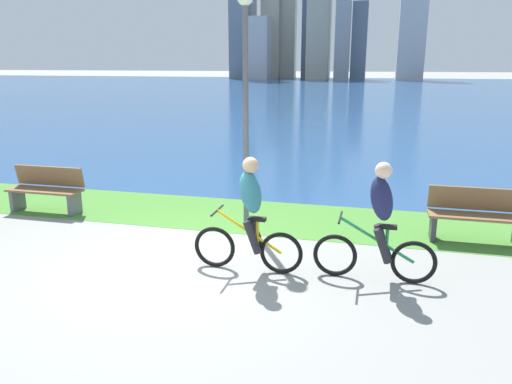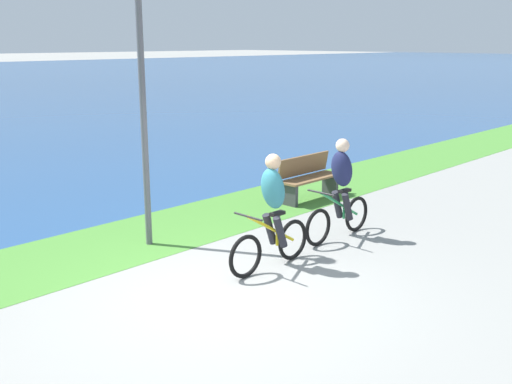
{
  "view_description": "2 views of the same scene",
  "coord_description": "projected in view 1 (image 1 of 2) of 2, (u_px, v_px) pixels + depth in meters",
  "views": [
    {
      "loc": [
        2.79,
        -6.09,
        2.89
      ],
      "look_at": [
        1.05,
        0.87,
        0.98
      ],
      "focal_mm": 34.38,
      "sensor_mm": 36.0,
      "label": 1
    },
    {
      "loc": [
        -4.77,
        -5.22,
        3.15
      ],
      "look_at": [
        0.91,
        0.3,
        1.13
      ],
      "focal_mm": 41.84,
      "sensor_mm": 36.0,
      "label": 2
    }
  ],
  "objects": [
    {
      "name": "bay_water_surface",
      "position": [
        352.0,
        91.0,
        50.38
      ],
      "size": [
        300.0,
        84.85,
        0.0
      ],
      "primitive_type": "cube",
      "color": "navy",
      "rests_on": "ground"
    },
    {
      "name": "grass_strip_bayside",
      "position": [
        226.0,
        214.0,
        9.62
      ],
      "size": [
        120.0,
        2.11,
        0.01
      ],
      "primitive_type": "cube",
      "color": "#478433",
      "rests_on": "ground"
    },
    {
      "name": "cyclist_trailing",
      "position": [
        379.0,
        222.0,
        6.51
      ],
      "size": [
        1.65,
        0.52,
        1.65
      ],
      "color": "black",
      "rests_on": "ground"
    },
    {
      "name": "city_skyline_far_shore",
      "position": [
        301.0,
        18.0,
        82.44
      ],
      "size": [
        32.11,
        10.17,
        26.68
      ],
      "color": "slate",
      "rests_on": "ground"
    },
    {
      "name": "bench_far_along_path",
      "position": [
        475.0,
        215.0,
        8.05
      ],
      "size": [
        1.5,
        0.47,
        0.9
      ],
      "color": "brown",
      "rests_on": "ground"
    },
    {
      "name": "cyclist_lead",
      "position": [
        250.0,
        215.0,
        6.82
      ],
      "size": [
        1.59,
        0.52,
        1.65
      ],
      "color": "black",
      "rests_on": "ground"
    },
    {
      "name": "lamppost_tall",
      "position": [
        246.0,
        76.0,
        8.45
      ],
      "size": [
        0.28,
        0.28,
        4.07
      ],
      "color": "#595960",
      "rests_on": "ground"
    },
    {
      "name": "ground_plane",
      "position": [
        172.0,
        268.0,
        7.11
      ],
      "size": [
        300.0,
        300.0,
        0.0
      ],
      "primitive_type": "plane",
      "color": "gray"
    },
    {
      "name": "bench_near_path",
      "position": [
        46.0,
        190.0,
        9.68
      ],
      "size": [
        1.5,
        0.47,
        0.9
      ],
      "color": "brown",
      "rests_on": "ground"
    }
  ]
}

